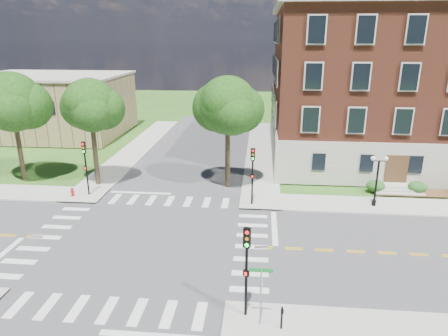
# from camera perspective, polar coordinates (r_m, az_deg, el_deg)

# --- Properties ---
(ground) EXTENTS (160.00, 160.00, 0.00)m
(ground) POSITION_cam_1_polar(r_m,az_deg,el_deg) (28.26, -11.05, -10.34)
(ground) COLOR #2C5618
(ground) RESTS_ON ground
(road_ew) EXTENTS (90.00, 12.00, 0.01)m
(road_ew) POSITION_cam_1_polar(r_m,az_deg,el_deg) (28.25, -11.05, -10.34)
(road_ew) COLOR #3D3D3F
(road_ew) RESTS_ON ground
(road_ns) EXTENTS (12.00, 90.00, 0.01)m
(road_ns) POSITION_cam_1_polar(r_m,az_deg,el_deg) (28.25, -11.05, -10.33)
(road_ns) COLOR #3D3D3F
(road_ns) RESTS_ON ground
(sidewalk_ne) EXTENTS (34.00, 34.00, 0.12)m
(sidewalk_ne) POSITION_cam_1_polar(r_m,az_deg,el_deg) (42.03, 15.75, -0.92)
(sidewalk_ne) COLOR #9E9B93
(sidewalk_ne) RESTS_ON ground
(sidewalk_nw) EXTENTS (34.00, 34.00, 0.12)m
(sidewalk_nw) POSITION_cam_1_polar(r_m,az_deg,el_deg) (47.24, -24.00, 0.26)
(sidewalk_nw) COLOR #9E9B93
(sidewalk_nw) RESTS_ON ground
(crosswalk_east) EXTENTS (2.20, 10.20, 0.02)m
(crosswalk_east) POSITION_cam_1_polar(r_m,az_deg,el_deg) (27.23, 3.95, -11.19)
(crosswalk_east) COLOR silver
(crosswalk_east) RESTS_ON ground
(stop_bar_east) EXTENTS (0.40, 5.50, 0.00)m
(stop_bar_east) POSITION_cam_1_polar(r_m,az_deg,el_deg) (29.90, 7.21, -8.45)
(stop_bar_east) COLOR silver
(stop_bar_east) RESTS_ON ground
(main_building) EXTENTS (30.60, 22.40, 16.50)m
(main_building) POSITION_cam_1_polar(r_m,az_deg,el_deg) (48.85, 25.42, 10.62)
(main_building) COLOR #9C998A
(main_building) RESTS_ON ground
(secondary_building) EXTENTS (20.40, 15.40, 8.30)m
(secondary_building) POSITION_cam_1_polar(r_m,az_deg,el_deg) (61.99, -23.50, 8.32)
(secondary_building) COLOR olive
(secondary_building) RESTS_ON ground
(tree_b) EXTENTS (5.54, 5.54, 10.31)m
(tree_b) POSITION_cam_1_polar(r_m,az_deg,el_deg) (42.00, -28.03, 8.30)
(tree_b) COLOR black
(tree_b) RESTS_ON ground
(tree_c) EXTENTS (4.74, 4.74, 9.86)m
(tree_c) POSITION_cam_1_polar(r_m,az_deg,el_deg) (37.81, -18.57, 8.49)
(tree_c) COLOR black
(tree_c) RESTS_ON ground
(tree_d) EXTENTS (5.19, 5.19, 10.11)m
(tree_d) POSITION_cam_1_polar(r_m,az_deg,el_deg) (35.40, 0.53, 8.87)
(tree_d) COLOR black
(tree_d) RESTS_ON ground
(traffic_signal_se) EXTENTS (0.38, 0.45, 4.80)m
(traffic_signal_se) POSITION_cam_1_polar(r_m,az_deg,el_deg) (19.56, 3.24, -13.12)
(traffic_signal_se) COLOR black
(traffic_signal_se) RESTS_ON ground
(traffic_signal_ne) EXTENTS (0.37, 0.42, 4.80)m
(traffic_signal_ne) POSITION_cam_1_polar(r_m,az_deg,el_deg) (32.35, 4.10, -0.14)
(traffic_signal_ne) COLOR black
(traffic_signal_ne) RESTS_ON ground
(traffic_signal_nw) EXTENTS (0.35, 0.39, 4.80)m
(traffic_signal_nw) POSITION_cam_1_polar(r_m,az_deg,el_deg) (36.26, -19.20, 0.90)
(traffic_signal_nw) COLOR black
(traffic_signal_nw) RESTS_ON ground
(twin_lamp_west) EXTENTS (1.36, 0.36, 4.23)m
(twin_lamp_west) POSITION_cam_1_polar(r_m,az_deg,el_deg) (34.47, 21.02, -1.35)
(twin_lamp_west) COLOR black
(twin_lamp_west) RESTS_ON ground
(street_sign_pole) EXTENTS (1.10, 1.10, 3.10)m
(street_sign_pole) POSITION_cam_1_polar(r_m,az_deg,el_deg) (19.50, 5.32, -16.36)
(street_sign_pole) COLOR gray
(street_sign_pole) RESTS_ON ground
(push_button_post) EXTENTS (0.14, 0.21, 1.20)m
(push_button_post) POSITION_cam_1_polar(r_m,az_deg,el_deg) (20.26, 8.25, -20.29)
(push_button_post) COLOR black
(push_button_post) RESTS_ON ground
(fire_hydrant) EXTENTS (0.35, 0.35, 0.75)m
(fire_hydrant) POSITION_cam_1_polar(r_m,az_deg,el_deg) (37.29, -20.83, -3.24)
(fire_hydrant) COLOR #9F0C14
(fire_hydrant) RESTS_ON ground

